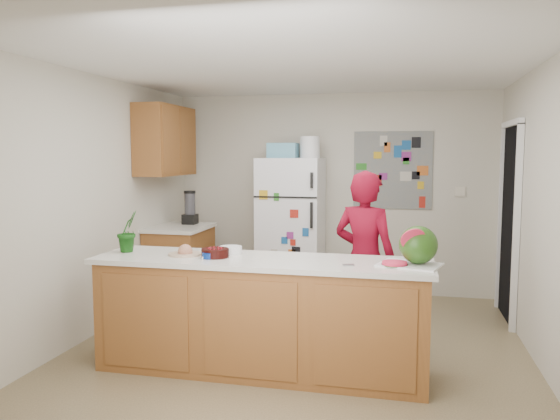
% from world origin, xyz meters
% --- Properties ---
extents(floor, '(4.00, 4.50, 0.02)m').
position_xyz_m(floor, '(0.00, 0.00, -0.01)').
color(floor, brown).
rests_on(floor, ground).
extents(wall_back, '(4.00, 0.02, 2.50)m').
position_xyz_m(wall_back, '(0.00, 2.26, 1.25)').
color(wall_back, beige).
rests_on(wall_back, ground).
extents(wall_left, '(0.02, 4.50, 2.50)m').
position_xyz_m(wall_left, '(-2.01, 0.00, 1.25)').
color(wall_left, beige).
rests_on(wall_left, ground).
extents(wall_right, '(0.02, 4.50, 2.50)m').
position_xyz_m(wall_right, '(2.01, 0.00, 1.25)').
color(wall_right, beige).
rests_on(wall_right, ground).
extents(ceiling, '(4.00, 4.50, 0.02)m').
position_xyz_m(ceiling, '(0.00, 0.00, 2.51)').
color(ceiling, white).
rests_on(ceiling, wall_back).
extents(doorway, '(0.03, 0.85, 2.04)m').
position_xyz_m(doorway, '(1.99, 1.45, 1.02)').
color(doorway, black).
rests_on(doorway, ground).
extents(peninsula_base, '(2.60, 0.62, 0.88)m').
position_xyz_m(peninsula_base, '(-0.20, -0.50, 0.44)').
color(peninsula_base, brown).
rests_on(peninsula_base, floor).
extents(peninsula_top, '(2.68, 0.70, 0.04)m').
position_xyz_m(peninsula_top, '(-0.20, -0.50, 0.90)').
color(peninsula_top, silver).
rests_on(peninsula_top, peninsula_base).
extents(side_counter_base, '(0.60, 0.80, 0.86)m').
position_xyz_m(side_counter_base, '(-1.69, 1.35, 0.43)').
color(side_counter_base, brown).
rests_on(side_counter_base, floor).
extents(side_counter_top, '(0.64, 0.84, 0.04)m').
position_xyz_m(side_counter_top, '(-1.69, 1.35, 0.88)').
color(side_counter_top, silver).
rests_on(side_counter_top, side_counter_base).
extents(upper_cabinets, '(0.35, 1.00, 0.80)m').
position_xyz_m(upper_cabinets, '(-1.82, 1.30, 1.90)').
color(upper_cabinets, brown).
rests_on(upper_cabinets, wall_left).
extents(refrigerator, '(0.75, 0.70, 1.70)m').
position_xyz_m(refrigerator, '(-0.45, 1.88, 0.85)').
color(refrigerator, silver).
rests_on(refrigerator, floor).
extents(fridge_top_bin, '(0.35, 0.28, 0.18)m').
position_xyz_m(fridge_top_bin, '(-0.55, 1.88, 1.79)').
color(fridge_top_bin, '#5999B2').
rests_on(fridge_top_bin, refrigerator).
extents(photo_collage, '(0.95, 0.01, 0.95)m').
position_xyz_m(photo_collage, '(0.75, 2.24, 1.55)').
color(photo_collage, slate).
rests_on(photo_collage, wall_back).
extents(person, '(0.68, 0.56, 1.60)m').
position_xyz_m(person, '(0.57, 0.24, 0.80)').
color(person, maroon).
rests_on(person, floor).
extents(blender_appliance, '(0.13, 0.13, 0.38)m').
position_xyz_m(blender_appliance, '(-1.64, 1.56, 1.09)').
color(blender_appliance, black).
rests_on(blender_appliance, side_counter_top).
extents(cutting_board, '(0.51, 0.44, 0.01)m').
position_xyz_m(cutting_board, '(0.95, -0.52, 0.93)').
color(cutting_board, silver).
rests_on(cutting_board, peninsula_top).
extents(watermelon, '(0.28, 0.28, 0.28)m').
position_xyz_m(watermelon, '(1.01, -0.50, 1.07)').
color(watermelon, '#224F0F').
rests_on(watermelon, cutting_board).
extents(watermelon_slice, '(0.18, 0.18, 0.02)m').
position_xyz_m(watermelon_slice, '(0.84, -0.57, 0.94)').
color(watermelon_slice, '#BC2E33').
rests_on(watermelon_slice, cutting_board).
extents(cherry_bowl, '(0.25, 0.25, 0.07)m').
position_xyz_m(cherry_bowl, '(-0.57, -0.53, 0.96)').
color(cherry_bowl, black).
rests_on(cherry_bowl, peninsula_top).
extents(white_bowl, '(0.25, 0.25, 0.06)m').
position_xyz_m(white_bowl, '(-0.50, -0.35, 0.95)').
color(white_bowl, silver).
rests_on(white_bowl, peninsula_top).
extents(cobalt_bowl, '(0.14, 0.14, 0.05)m').
position_xyz_m(cobalt_bowl, '(-0.59, -0.58, 0.95)').
color(cobalt_bowl, navy).
rests_on(cobalt_bowl, peninsula_top).
extents(plate, '(0.36, 0.36, 0.02)m').
position_xyz_m(plate, '(-0.84, -0.50, 0.93)').
color(plate, '#B3A38D').
rests_on(plate, peninsula_top).
extents(paper_towel, '(0.20, 0.18, 0.02)m').
position_xyz_m(paper_towel, '(-0.59, -0.54, 0.93)').
color(paper_towel, white).
rests_on(paper_towel, peninsula_top).
extents(keys, '(0.09, 0.06, 0.01)m').
position_xyz_m(keys, '(0.51, -0.63, 0.93)').
color(keys, gray).
rests_on(keys, peninsula_top).
extents(potted_plant, '(0.18, 0.21, 0.35)m').
position_xyz_m(potted_plant, '(-1.38, -0.45, 1.09)').
color(potted_plant, '#154910').
rests_on(potted_plant, peninsula_top).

